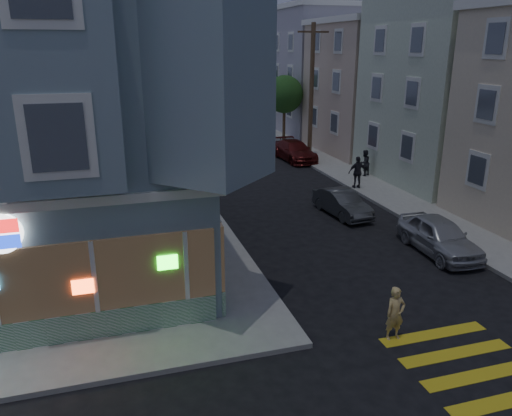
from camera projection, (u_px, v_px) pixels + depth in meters
name	position (u px, v px, depth m)	size (l,w,h in m)	color
sidewalk_ne	(449.00, 151.00, 37.85)	(24.00, 42.00, 0.15)	gray
row_house_b	(485.00, 87.00, 28.87)	(12.00, 8.60, 10.50)	#B1C3A9
row_house_c	(399.00, 88.00, 37.30)	(12.00, 8.60, 9.00)	#CAAF9C
row_house_d	(345.00, 72.00, 45.26)	(12.00, 8.60, 10.50)	#A19DAC
utility_pole	(311.00, 90.00, 34.30)	(2.20, 0.30, 9.00)	#4C3826
street_tree_near	(284.00, 94.00, 40.08)	(3.00, 3.00, 5.30)	#4C3826
street_tree_far	(256.00, 87.00, 47.37)	(3.00, 3.00, 5.30)	#4C3826
running_child	(395.00, 314.00, 13.51)	(0.56, 0.37, 1.54)	tan
pedestrian_a	(364.00, 163.00, 30.11)	(0.76, 0.59, 1.57)	black
pedestrian_b	(358.00, 172.00, 27.46)	(1.03, 0.43, 1.76)	#222028
parked_car_a	(439.00, 236.00, 19.20)	(1.66, 4.14, 1.41)	#B1B3B9
parked_car_b	(342.00, 203.00, 23.54)	(1.27, 3.65, 1.20)	#3D4042
parked_car_c	(295.00, 151.00, 34.79)	(1.91, 4.69, 1.36)	#581514
parked_car_d	(246.00, 138.00, 39.69)	(2.31, 5.01, 1.39)	#A4A8AF
traffic_signal	(196.00, 211.00, 14.26)	(0.57, 0.50, 4.47)	black
fire_hydrant	(359.00, 174.00, 29.10)	(0.42, 0.24, 0.73)	silver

